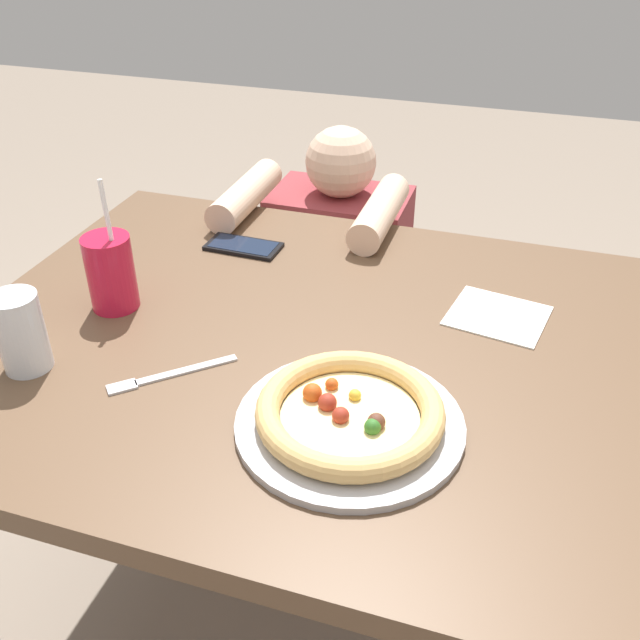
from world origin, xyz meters
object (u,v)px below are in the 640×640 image
object	(u,v)px
cell_phone	(244,246)
drink_cup_colored	(111,272)
pizza_near	(350,415)
fork	(167,375)
water_cup_clear	(21,331)
diner_seated	(337,299)

from	to	relation	value
cell_phone	drink_cup_colored	bearing A→B (deg)	-115.01
pizza_near	drink_cup_colored	bearing A→B (deg)	159.17
fork	water_cup_clear	bearing A→B (deg)	-169.16
cell_phone	diner_seated	world-z (taller)	diner_seated
diner_seated	pizza_near	bearing A→B (deg)	-72.65
cell_phone	water_cup_clear	bearing A→B (deg)	-108.89
drink_cup_colored	diner_seated	world-z (taller)	drink_cup_colored
water_cup_clear	diner_seated	world-z (taller)	diner_seated
water_cup_clear	fork	size ratio (longest dim) A/B	0.79
drink_cup_colored	pizza_near	bearing A→B (deg)	-20.83
water_cup_clear	cell_phone	world-z (taller)	water_cup_clear
pizza_near	drink_cup_colored	distance (m)	0.52
drink_cup_colored	fork	bearing A→B (deg)	-40.80
cell_phone	diner_seated	distance (m)	0.53
fork	diner_seated	size ratio (longest dim) A/B	0.18
diner_seated	drink_cup_colored	bearing A→B (deg)	-107.62
drink_cup_colored	fork	size ratio (longest dim) A/B	1.46
pizza_near	drink_cup_colored	size ratio (longest dim) A/B	1.35
water_cup_clear	fork	xyz separation A→B (m)	(0.22, 0.04, -0.06)
diner_seated	fork	bearing A→B (deg)	-92.15
water_cup_clear	fork	distance (m)	0.23
pizza_near	water_cup_clear	world-z (taller)	water_cup_clear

